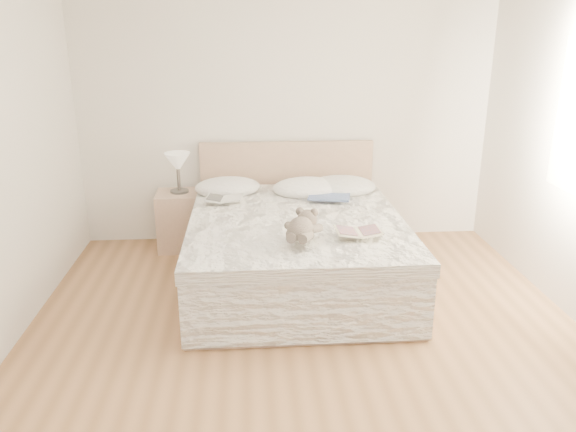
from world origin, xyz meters
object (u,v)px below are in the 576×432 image
at_px(bed, 295,246).
at_px(photo_book, 224,199).
at_px(teddy_bear, 300,237).
at_px(table_lamp, 178,164).
at_px(childrens_book, 358,232).
at_px(nightstand, 182,220).

relative_size(bed, photo_book, 6.50).
distance_m(photo_book, teddy_bear, 1.18).
distance_m(table_lamp, childrens_book, 2.03).
bearing_deg(nightstand, childrens_book, -43.75).
relative_size(bed, nightstand, 3.83).
distance_m(nightstand, photo_book, 0.74).
bearing_deg(photo_book, nightstand, 140.45).
xyz_separation_m(bed, nightstand, (-1.04, 0.81, -0.03)).
relative_size(table_lamp, childrens_book, 1.12).
relative_size(bed, table_lamp, 5.61).
distance_m(bed, teddy_bear, 0.78).
distance_m(photo_book, childrens_book, 1.36).
bearing_deg(table_lamp, photo_book, -47.59).
bearing_deg(nightstand, bed, -37.88).
distance_m(table_lamp, teddy_bear, 1.84).
xyz_separation_m(childrens_book, teddy_bear, (-0.44, -0.12, 0.02)).
distance_m(bed, nightstand, 1.31).
relative_size(nightstand, teddy_bear, 1.63).
bearing_deg(nightstand, photo_book, -47.19).
distance_m(table_lamp, photo_book, 0.69).
xyz_separation_m(nightstand, childrens_book, (1.45, -1.39, 0.35)).
relative_size(bed, teddy_bear, 6.25).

